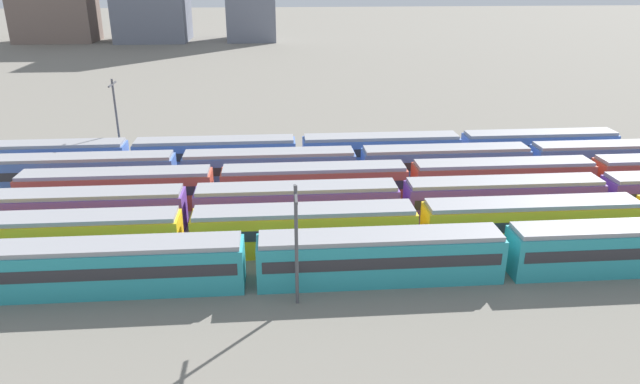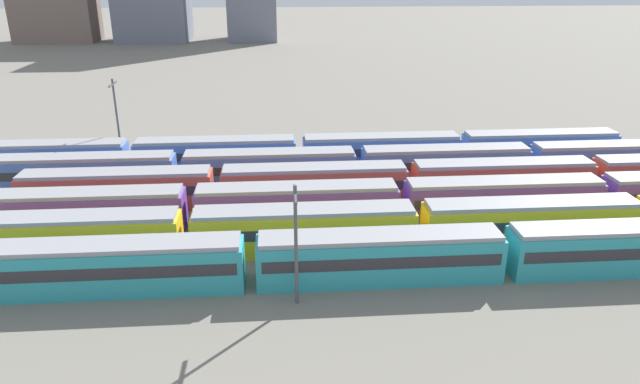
{
  "view_description": "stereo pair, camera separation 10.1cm",
  "coord_description": "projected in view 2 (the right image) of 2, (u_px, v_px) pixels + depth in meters",
  "views": [
    {
      "loc": [
        18.04,
        -37.36,
        21.74
      ],
      "look_at": [
        22.06,
        13.0,
        2.04
      ],
      "focal_mm": 32.51,
      "sensor_mm": 36.0,
      "label": 1
    },
    {
      "loc": [
        18.14,
        -37.36,
        21.74
      ],
      "look_at": [
        22.06,
        13.0,
        2.04
      ],
      "focal_mm": 32.51,
      "sensor_mm": 36.0,
      "label": 2
    }
  ],
  "objects": [
    {
      "name": "ground_plane",
      "position": [
        82.0,
        219.0,
        53.37
      ],
      "size": [
        600.0,
        600.0,
        0.0
      ],
      "primitive_type": "plane",
      "color": "slate"
    },
    {
      "name": "train_track_0",
      "position": [
        250.0,
        261.0,
        41.76
      ],
      "size": [
        74.7,
        3.06,
        3.75
      ],
      "color": "teal",
      "rests_on": "ground_plane"
    },
    {
      "name": "train_track_1",
      "position": [
        639.0,
        218.0,
        48.94
      ],
      "size": [
        112.5,
        3.06,
        3.75
      ],
      "color": "yellow",
      "rests_on": "ground_plane"
    },
    {
      "name": "train_track_2",
      "position": [
        503.0,
        199.0,
        53.06
      ],
      "size": [
        93.6,
        3.06,
        3.75
      ],
      "color": "#6B429E",
      "rests_on": "ground_plane"
    },
    {
      "name": "train_track_3",
      "position": [
        593.0,
        176.0,
        58.71
      ],
      "size": [
        112.5,
        3.06,
        3.75
      ],
      "color": "#BC4C38",
      "rests_on": "ground_plane"
    },
    {
      "name": "train_track_4",
      "position": [
        359.0,
        166.0,
        61.86
      ],
      "size": [
        74.7,
        3.06,
        3.75
      ],
      "color": "#4C70BC",
      "rests_on": "ground_plane"
    },
    {
      "name": "train_track_5",
      "position": [
        299.0,
        152.0,
        66.25
      ],
      "size": [
        74.7,
        3.06,
        3.75
      ],
      "color": "#4C70BC",
      "rests_on": "ground_plane"
    },
    {
      "name": "catenary_pole_0",
      "position": [
        296.0,
        239.0,
        38.36
      ],
      "size": [
        0.24,
        3.2,
        8.7
      ],
      "color": "#4C4C51",
      "rests_on": "ground_plane"
    },
    {
      "name": "catenary_pole_1",
      "position": [
        117.0,
        118.0,
        66.09
      ],
      "size": [
        0.24,
        3.2,
        10.09
      ],
      "color": "#4C4C51",
      "rests_on": "ground_plane"
    }
  ]
}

